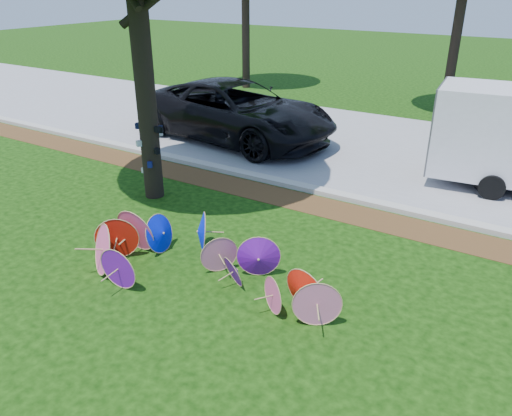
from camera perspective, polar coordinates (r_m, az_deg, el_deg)
The scene contains 7 objects.
ground at distance 8.50m, azimuth -10.18°, elevation -9.61°, with size 90.00×90.00×0.00m, color black.
mulch_strip at distance 11.75m, azimuth 4.38°, elevation 0.92°, with size 90.00×1.00×0.01m, color #472D16.
curb at distance 12.31m, azimuth 5.91°, elevation 2.27°, with size 90.00×0.30×0.12m, color #B7B5AD.
street at distance 15.95m, azimuth 12.62°, elevation 6.90°, with size 90.00×8.00×0.01m, color gray.
parasol_pile at distance 8.78m, azimuth -8.02°, elevation -5.19°, with size 4.72×2.22×0.92m.
black_van at distance 16.07m, azimuth -2.35°, elevation 10.99°, with size 3.05×6.61×1.84m, color black.
cargo_trailer at distance 13.50m, azimuth 26.35°, elevation 7.71°, with size 3.04×1.92×2.72m, color silver.
Camera 1 is at (4.90, -5.07, 4.75)m, focal length 35.00 mm.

